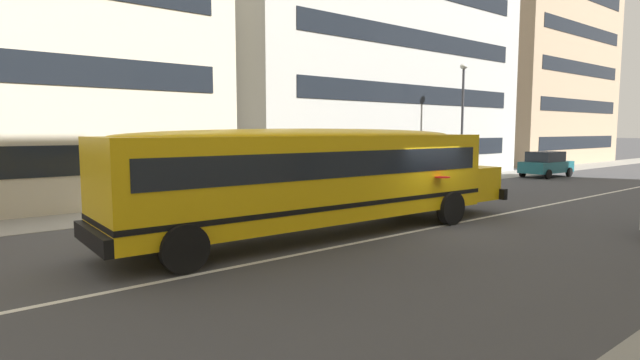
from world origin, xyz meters
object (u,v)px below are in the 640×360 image
Objects in this scene: parked_car_teal_under_tree at (546,164)px; school_bus at (322,172)px; street_lamp at (463,107)px; parked_car_dark_blue_near_corner at (432,174)px.

school_bus is at bearing -166.55° from parked_car_teal_under_tree.
parked_car_dark_blue_near_corner is at bearing -159.19° from street_lamp.
street_lamp reaches higher than parked_car_teal_under_tree.
street_lamp is at bearing 19.63° from parked_car_dark_blue_near_corner.
school_bus is 17.14m from street_lamp.
parked_car_teal_under_tree is at bearing -15.26° from street_lamp.
parked_car_teal_under_tree and parked_car_dark_blue_near_corner have the same top height.
parked_car_dark_blue_near_corner is (-11.87, -0.19, 0.00)m from parked_car_teal_under_tree.
parked_car_teal_under_tree is at bearing 13.10° from school_bus.
parked_car_teal_under_tree is 11.87m from parked_car_dark_blue_near_corner.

